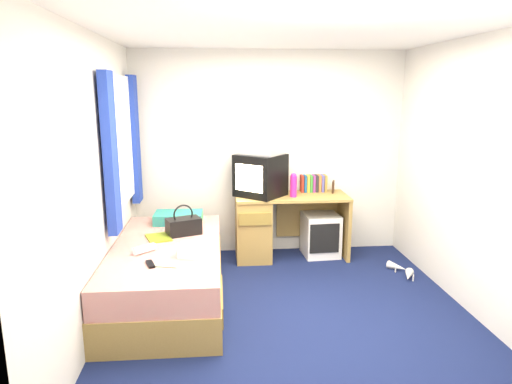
{
  "coord_description": "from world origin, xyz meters",
  "views": [
    {
      "loc": [
        -0.61,
        -3.67,
        1.93
      ],
      "look_at": [
        -0.24,
        0.7,
        0.96
      ],
      "focal_mm": 32.0,
      "sensor_mm": 36.0,
      "label": 1
    }
  ],
  "objects": [
    {
      "name": "ground",
      "position": [
        0.0,
        0.0,
        0.0
      ],
      "size": [
        3.4,
        3.4,
        0.0
      ],
      "primitive_type": "plane",
      "color": "#0C1438",
      "rests_on": "ground"
    },
    {
      "name": "room_shell",
      "position": [
        0.0,
        0.0,
        1.45
      ],
      "size": [
        3.4,
        3.4,
        3.4
      ],
      "color": "white",
      "rests_on": "ground"
    },
    {
      "name": "bed",
      "position": [
        -1.1,
        0.39,
        0.27
      ],
      "size": [
        1.01,
        2.0,
        0.54
      ],
      "color": "#A58544",
      "rests_on": "ground"
    },
    {
      "name": "pillow",
      "position": [
        -1.05,
        1.13,
        0.6
      ],
      "size": [
        0.52,
        0.33,
        0.11
      ],
      "primitive_type": "cube",
      "rotation": [
        0.0,
        0.0,
        -0.02
      ],
      "color": "#175A9B",
      "rests_on": "bed"
    },
    {
      "name": "desk",
      "position": [
        -0.04,
        1.44,
        0.41
      ],
      "size": [
        1.3,
        0.55,
        0.75
      ],
      "color": "#A58544",
      "rests_on": "ground"
    },
    {
      "name": "storage_cube",
      "position": [
        0.6,
        1.45,
        0.25
      ],
      "size": [
        0.43,
        0.43,
        0.51
      ],
      "primitive_type": "cube",
      "rotation": [
        0.0,
        0.0,
        0.06
      ],
      "color": "white",
      "rests_on": "ground"
    },
    {
      "name": "crt_tv",
      "position": [
        -0.13,
        1.44,
        0.99
      ],
      "size": [
        0.65,
        0.65,
        0.48
      ],
      "rotation": [
        0.0,
        0.0,
        -0.7
      ],
      "color": "black",
      "rests_on": "desk"
    },
    {
      "name": "vcr",
      "position": [
        -0.13,
        1.44,
        1.27
      ],
      "size": [
        0.55,
        0.52,
        0.09
      ],
      "primitive_type": "cube",
      "rotation": [
        0.0,
        0.0,
        -0.64
      ],
      "color": "silver",
      "rests_on": "crt_tv"
    },
    {
      "name": "book_row",
      "position": [
        0.53,
        1.6,
        0.85
      ],
      "size": [
        0.31,
        0.13,
        0.2
      ],
      "color": "maroon",
      "rests_on": "desk"
    },
    {
      "name": "picture_frame",
      "position": [
        0.75,
        1.53,
        0.82
      ],
      "size": [
        0.06,
        0.12,
        0.14
      ],
      "primitive_type": "cube",
      "rotation": [
        0.0,
        0.0,
        -0.34
      ],
      "color": "black",
      "rests_on": "desk"
    },
    {
      "name": "pink_water_bottle",
      "position": [
        0.24,
        1.34,
        0.87
      ],
      "size": [
        0.09,
        0.09,
        0.24
      ],
      "primitive_type": "cylinder",
      "rotation": [
        0.0,
        0.0,
        -0.21
      ],
      "color": "#E01F84",
      "rests_on": "desk"
    },
    {
      "name": "aerosol_can",
      "position": [
        0.16,
        1.52,
        0.84
      ],
      "size": [
        0.06,
        0.06,
        0.19
      ],
      "primitive_type": "cylinder",
      "rotation": [
        0.0,
        0.0,
        -0.19
      ],
      "color": "white",
      "rests_on": "desk"
    },
    {
      "name": "handbag",
      "position": [
        -0.96,
        0.7,
        0.63
      ],
      "size": [
        0.37,
        0.29,
        0.3
      ],
      "rotation": [
        0.0,
        0.0,
        0.38
      ],
      "color": "black",
      "rests_on": "bed"
    },
    {
      "name": "towel",
      "position": [
        -0.81,
        0.1,
        0.59
      ],
      "size": [
        0.32,
        0.29,
        0.09
      ],
      "primitive_type": "cube",
      "rotation": [
        0.0,
        0.0,
        -0.21
      ],
      "color": "white",
      "rests_on": "bed"
    },
    {
      "name": "magazine",
      "position": [
        -1.2,
        0.59,
        0.55
      ],
      "size": [
        0.29,
        0.33,
        0.01
      ],
      "primitive_type": "cube",
      "rotation": [
        0.0,
        0.0,
        0.34
      ],
      "color": "#D6FA1B",
      "rests_on": "bed"
    },
    {
      "name": "water_bottle",
      "position": [
        -1.27,
        0.2,
        0.58
      ],
      "size": [
        0.2,
        0.18,
        0.07
      ],
      "primitive_type": "cylinder",
      "rotation": [
        0.0,
        1.57,
        0.72
      ],
      "color": "white",
      "rests_on": "bed"
    },
    {
      "name": "colour_swatch_fan",
      "position": [
        -1.06,
        -0.14,
        0.55
      ],
      "size": [
        0.23,
        0.11,
        0.01
      ],
      "primitive_type": "cube",
      "rotation": [
        0.0,
        0.0,
        -0.23
      ],
      "color": "yellow",
      "rests_on": "bed"
    },
    {
      "name": "remote_control",
      "position": [
        -1.18,
        -0.11,
        0.55
      ],
      "size": [
        0.1,
        0.17,
        0.02
      ],
      "primitive_type": "cube",
      "rotation": [
        0.0,
        0.0,
        0.33
      ],
      "color": "black",
      "rests_on": "bed"
    },
    {
      "name": "window_assembly",
      "position": [
        -1.55,
        0.9,
        1.42
      ],
      "size": [
        0.11,
        1.42,
        1.4
      ],
      "color": "silver",
      "rests_on": "room_shell"
    },
    {
      "name": "white_heels",
      "position": [
        1.35,
        0.77,
        0.04
      ],
      "size": [
        0.22,
        0.47,
        0.09
      ],
      "color": "silver",
      "rests_on": "ground"
    }
  ]
}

